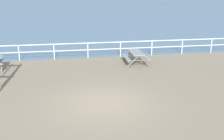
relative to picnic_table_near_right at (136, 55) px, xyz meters
name	(u,v)px	position (x,y,z in m)	size (l,w,h in m)	color
ground_plane	(103,105)	(-2.93, -5.80, -0.68)	(30.00, 24.00, 0.20)	gray
sea_band	(72,6)	(-2.93, 46.95, -0.58)	(142.00, 90.00, 0.01)	slate
seaward_railing	(88,47)	(-2.93, 1.95, 0.18)	(23.07, 0.07, 1.08)	white
picnic_table_near_right	(136,55)	(0.00, 0.00, 0.00)	(1.55, 1.81, 0.80)	gray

